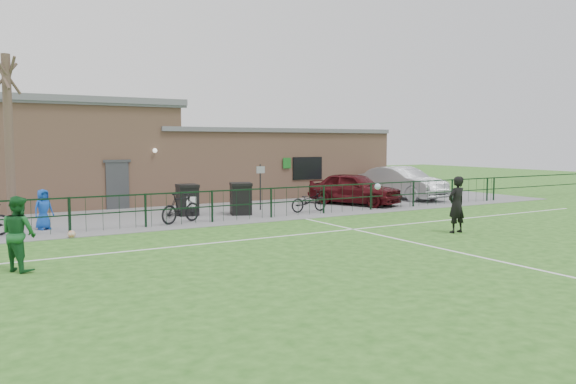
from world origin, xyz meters
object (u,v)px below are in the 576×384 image
wheelie_bin_left (187,201)px  car_maroon (355,189)px  bicycle_d (181,208)px  sign_post (260,187)px  spectator_child (43,209)px  wheelie_bin_right (241,200)px  outfield_player (19,234)px  bicycle_e (309,201)px  bare_tree (9,142)px  car_silver (402,183)px  ball_ground (72,234)px

wheelie_bin_left → car_maroon: car_maroon is taller
bicycle_d → sign_post: bearing=-87.5°
car_maroon → spectator_child: size_ratio=3.26×
wheelie_bin_right → bicycle_d: wheelie_bin_right is taller
outfield_player → spectator_child: bearing=-41.5°
car_maroon → wheelie_bin_right: bearing=161.8°
car_maroon → bicycle_e: car_maroon is taller
sign_post → bicycle_e: sign_post is taller
spectator_child → bare_tree: bearing=101.2°
wheelie_bin_left → sign_post: size_ratio=0.59×
wheelie_bin_right → spectator_child: bearing=-159.6°
bicycle_d → bicycle_e: (5.86, 0.45, -0.09)m
sign_post → car_silver: sign_post is taller
bicycle_e → outfield_player: 13.09m
bare_tree → sign_post: 10.00m
bare_tree → ball_ground: bearing=-68.1°
bare_tree → spectator_child: 2.76m
bicycle_d → spectator_child: 4.63m
car_silver → bare_tree: bearing=176.5°
car_silver → spectator_child: (-17.65, -1.81, -0.15)m
wheelie_bin_right → car_silver: size_ratio=0.24×
car_silver → ball_ground: 17.60m
sign_post → car_maroon: sign_post is taller
wheelie_bin_left → car_silver: car_silver is taller
sign_post → bicycle_e: (1.47, -1.66, -0.53)m
bare_tree → ball_ground: size_ratio=24.88×
wheelie_bin_left → bicycle_e: size_ratio=0.66×
wheelie_bin_right → sign_post: bearing=52.6°
car_maroon → bicycle_e: 3.62m
ball_ground → bicycle_d: bearing=17.6°
wheelie_bin_left → spectator_child: spectator_child is taller
wheelie_bin_right → bicycle_e: (2.88, -0.69, -0.14)m
wheelie_bin_left → wheelie_bin_right: wheelie_bin_right is taller
wheelie_bin_left → spectator_child: size_ratio=0.85×
car_maroon → outfield_player: bearing=-178.1°
bare_tree → wheelie_bin_right: bearing=-7.0°
outfield_player → bare_tree: bearing=-33.1°
wheelie_bin_left → car_silver: 12.14m
car_maroon → ball_ground: bearing=169.4°
bicycle_e → ball_ground: size_ratio=7.41×
bicycle_d → spectator_child: (-4.55, 0.88, 0.13)m
spectator_child → wheelie_bin_right: bearing=-20.5°
bare_tree → wheelie_bin_left: (6.40, -0.17, -2.39)m
wheelie_bin_left → bicycle_d: wheelie_bin_left is taller
car_maroon → bicycle_d: bearing=167.2°
outfield_player → ball_ground: 4.58m
ball_ground → outfield_player: bearing=-113.8°
sign_post → outfield_player: size_ratio=1.14×
bicycle_e → outfield_player: size_ratio=1.02×
car_silver → spectator_child: 17.75m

